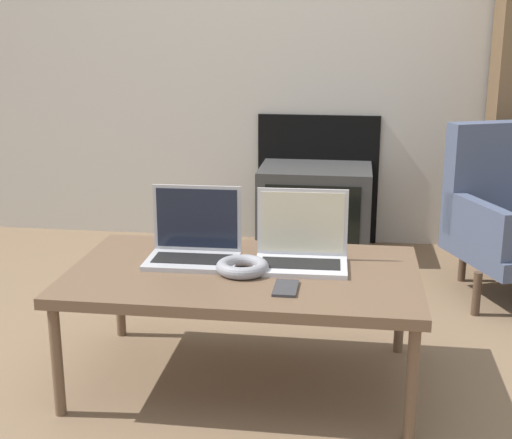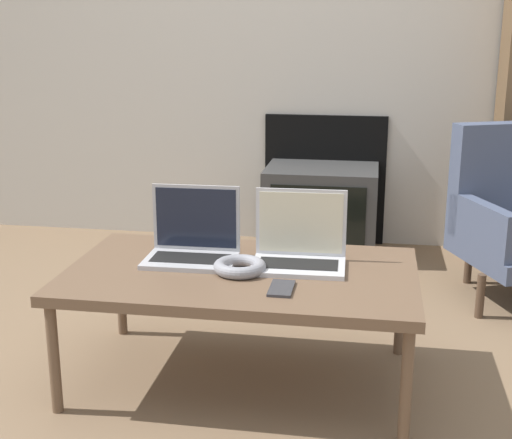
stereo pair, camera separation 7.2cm
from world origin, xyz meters
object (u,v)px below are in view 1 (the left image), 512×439
Objects in this scene: laptop_left at (194,243)px; tv at (315,210)px; laptop_right at (301,247)px; phone at (286,288)px; headphones at (244,267)px.

laptop_left reaches higher than tv.
laptop_right is 2.31× the size of phone.
tv is (0.15, 1.50, -0.19)m from headphones.
laptop_left is 0.54× the size of tv.
tv is (-0.00, 1.64, -0.17)m from phone.
laptop_right is at bearing 83.54° from phone.
laptop_left is 0.43m from phone.
phone is (-0.03, -0.25, -0.06)m from laptop_right.
phone is at bearing -89.88° from tv.
laptop_right reaches higher than phone.
tv is at bearing 90.12° from phone.
laptop_right is (0.37, -0.00, 0.00)m from laptop_left.
laptop_right is 1.41m from tv.
laptop_left is 1.80× the size of headphones.
laptop_right is 1.82× the size of headphones.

